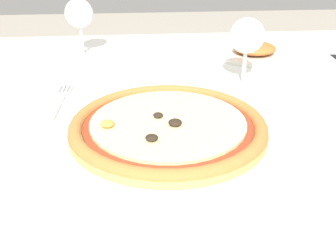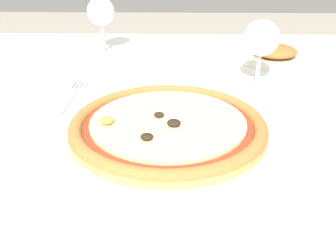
% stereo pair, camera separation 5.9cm
% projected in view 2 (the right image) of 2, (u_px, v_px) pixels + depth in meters
% --- Properties ---
extents(dining_table, '(1.24, 1.16, 0.72)m').
position_uv_depth(dining_table, '(179.00, 141.00, 0.75)').
color(dining_table, '#997047').
rests_on(dining_table, ground_plane).
extents(pizza_plate, '(0.35, 0.35, 0.04)m').
position_uv_depth(pizza_plate, '(168.00, 127.00, 0.60)').
color(pizza_plate, white).
rests_on(pizza_plate, dining_table).
extents(fork, '(0.03, 0.17, 0.00)m').
position_uv_depth(fork, '(72.00, 95.00, 0.76)').
color(fork, silver).
rests_on(fork, dining_table).
extents(wine_glass_far_left, '(0.07, 0.07, 0.15)m').
position_uv_depth(wine_glass_far_left, '(101.00, 13.00, 1.00)').
color(wine_glass_far_left, silver).
rests_on(wine_glass_far_left, dining_table).
extents(wine_glass_far_right, '(0.07, 0.07, 0.14)m').
position_uv_depth(wine_glass_far_right, '(261.00, 40.00, 0.76)').
color(wine_glass_far_right, silver).
rests_on(wine_glass_far_right, dining_table).
extents(side_plate, '(0.19, 0.19, 0.04)m').
position_uv_depth(side_plate, '(274.00, 55.00, 0.97)').
color(side_plate, white).
rests_on(side_plate, dining_table).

